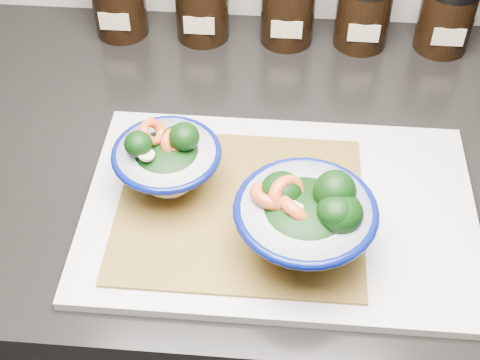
# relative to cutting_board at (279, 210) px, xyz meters

# --- Properties ---
(cabinet) EXTENTS (3.43, 0.58, 0.86)m
(cabinet) POSITION_rel_cutting_board_xyz_m (0.06, 0.11, -0.48)
(cabinet) COLOR black
(cabinet) RESTS_ON ground
(countertop) EXTENTS (3.50, 0.60, 0.04)m
(countertop) POSITION_rel_cutting_board_xyz_m (0.06, 0.11, -0.03)
(countertop) COLOR black
(countertop) RESTS_ON cabinet
(cutting_board) EXTENTS (0.45, 0.30, 0.01)m
(cutting_board) POSITION_rel_cutting_board_xyz_m (0.00, 0.00, 0.00)
(cutting_board) COLOR beige
(cutting_board) RESTS_ON countertop
(bamboo_mat) EXTENTS (0.28, 0.24, 0.00)m
(bamboo_mat) POSITION_rel_cutting_board_xyz_m (-0.05, -0.01, 0.01)
(bamboo_mat) COLOR olive
(bamboo_mat) RESTS_ON cutting_board
(bowl_left) EXTENTS (0.12, 0.12, 0.10)m
(bowl_left) POSITION_rel_cutting_board_xyz_m (-0.13, 0.02, 0.05)
(bowl_left) COLOR white
(bowl_left) RESTS_ON bamboo_mat
(bowl_right) EXTENTS (0.15, 0.15, 0.10)m
(bowl_right) POSITION_rel_cutting_board_xyz_m (0.03, -0.06, 0.06)
(bowl_right) COLOR white
(bowl_right) RESTS_ON bamboo_mat
(spice_jar_b) EXTENTS (0.08, 0.08, 0.11)m
(spice_jar_b) POSITION_rel_cutting_board_xyz_m (-0.13, 0.35, 0.05)
(spice_jar_b) COLOR black
(spice_jar_b) RESTS_ON countertop
(spice_jar_c) EXTENTS (0.08, 0.08, 0.11)m
(spice_jar_c) POSITION_rel_cutting_board_xyz_m (-0.00, 0.35, 0.05)
(spice_jar_c) COLOR black
(spice_jar_c) RESTS_ON countertop
(spice_jar_d) EXTENTS (0.08, 0.08, 0.11)m
(spice_jar_d) POSITION_rel_cutting_board_xyz_m (0.11, 0.35, 0.05)
(spice_jar_d) COLOR black
(spice_jar_d) RESTS_ON countertop
(spice_jar_e) EXTENTS (0.08, 0.08, 0.11)m
(spice_jar_e) POSITION_rel_cutting_board_xyz_m (0.23, 0.35, 0.05)
(spice_jar_e) COLOR black
(spice_jar_e) RESTS_ON countertop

